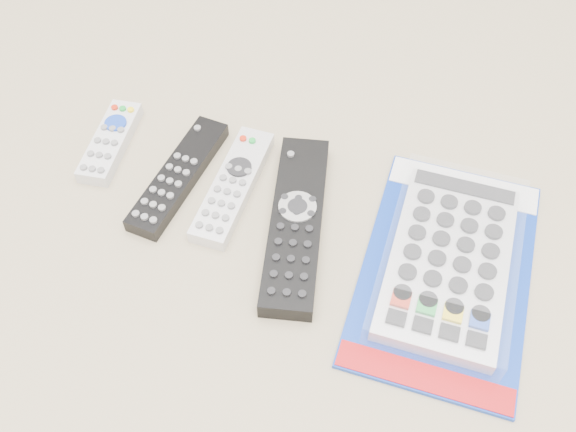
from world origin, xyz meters
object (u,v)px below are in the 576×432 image
(jumbo_remote_packaged, at_px, (449,260))
(remote_slim_black, at_px, (179,176))
(remote_large_black, at_px, (296,223))
(remote_small_grey, at_px, (110,142))
(remote_silver_dvd, at_px, (233,186))

(jumbo_remote_packaged, bearing_deg, remote_slim_black, 175.54)
(remote_large_black, distance_m, jumbo_remote_packaged, 0.18)
(remote_slim_black, bearing_deg, jumbo_remote_packaged, 1.10)
(remote_slim_black, xyz_separation_m, remote_large_black, (0.16, -0.03, 0.00))
(remote_large_black, bearing_deg, remote_small_grey, 157.34)
(remote_slim_black, distance_m, jumbo_remote_packaged, 0.34)
(remote_slim_black, height_order, remote_silver_dvd, same)
(remote_small_grey, distance_m, remote_large_black, 0.27)
(remote_small_grey, distance_m, remote_slim_black, 0.11)
(remote_silver_dvd, xyz_separation_m, jumbo_remote_packaged, (0.27, -0.04, 0.01))
(remote_small_grey, height_order, jumbo_remote_packaged, jumbo_remote_packaged)
(remote_small_grey, relative_size, jumbo_remote_packaged, 0.45)
(remote_small_grey, xyz_separation_m, jumbo_remote_packaged, (0.45, -0.06, 0.01))
(remote_slim_black, xyz_separation_m, remote_silver_dvd, (0.07, 0.01, -0.00))
(remote_small_grey, relative_size, remote_silver_dvd, 0.77)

